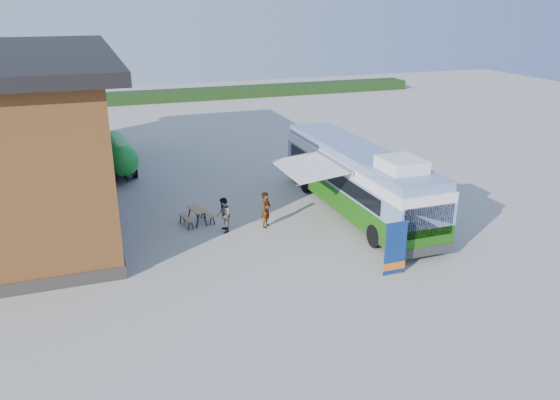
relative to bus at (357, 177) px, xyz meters
name	(u,v)px	position (x,y,z in m)	size (l,w,h in m)	color
ground	(291,253)	(-4.58, -3.23, -1.75)	(100.00, 100.00, 0.00)	#BCB7AD
barn	(16,133)	(-15.08, 6.77, 1.84)	(9.60, 21.20, 7.50)	brown
hedge	(235,92)	(3.42, 34.77, -1.25)	(40.00, 3.00, 1.00)	#264419
bus	(357,177)	(0.00, 0.00, 0.00)	(2.57, 11.91, 3.66)	#266711
awning	(312,164)	(-2.36, -0.07, 0.92)	(2.51, 4.09, 0.50)	white
banner	(395,253)	(-1.61, -6.25, -0.89)	(0.92, 0.18, 2.10)	navy
picnic_table	(197,213)	(-7.55, 1.07, -1.19)	(1.52, 1.41, 0.74)	tan
person_a	(266,210)	(-4.66, -0.30, -0.92)	(0.60, 0.39, 1.65)	#999999
person_b	(224,215)	(-6.61, -0.26, -0.96)	(0.77, 0.60, 1.58)	#999999
slurry_tanker	(118,153)	(-10.28, 10.26, -0.50)	(1.99, 5.86, 2.16)	green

